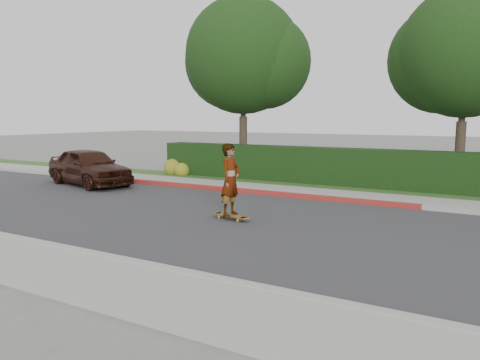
# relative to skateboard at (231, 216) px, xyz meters

# --- Properties ---
(ground) EXTENTS (120.00, 120.00, 0.00)m
(ground) POSITION_rel_skateboard_xyz_m (3.17, -0.16, -0.11)
(ground) COLOR slate
(ground) RESTS_ON ground
(road) EXTENTS (60.00, 8.00, 0.01)m
(road) POSITION_rel_skateboard_xyz_m (3.17, -0.16, -0.10)
(road) COLOR #2D2D30
(road) RESTS_ON ground
(curb_near) EXTENTS (60.00, 0.20, 0.15)m
(curb_near) POSITION_rel_skateboard_xyz_m (3.17, -4.26, -0.03)
(curb_near) COLOR #9E9E99
(curb_near) RESTS_ON ground
(sidewalk_near) EXTENTS (60.00, 1.60, 0.12)m
(sidewalk_near) POSITION_rel_skateboard_xyz_m (3.17, -5.16, -0.05)
(sidewalk_near) COLOR gray
(sidewalk_near) RESTS_ON ground
(curb_far) EXTENTS (60.00, 0.20, 0.15)m
(curb_far) POSITION_rel_skateboard_xyz_m (3.17, 3.94, -0.03)
(curb_far) COLOR #9E9E99
(curb_far) RESTS_ON ground
(curb_red_section) EXTENTS (12.00, 0.21, 0.15)m
(curb_red_section) POSITION_rel_skateboard_xyz_m (-1.83, 3.94, -0.03)
(curb_red_section) COLOR maroon
(curb_red_section) RESTS_ON ground
(sidewalk_far) EXTENTS (60.00, 1.60, 0.12)m
(sidewalk_far) POSITION_rel_skateboard_xyz_m (3.17, 4.84, -0.05)
(sidewalk_far) COLOR gray
(sidewalk_far) RESTS_ON ground
(planting_strip) EXTENTS (60.00, 1.60, 0.10)m
(planting_strip) POSITION_rel_skateboard_xyz_m (3.17, 6.44, -0.06)
(planting_strip) COLOR #2D4C1E
(planting_strip) RESTS_ON ground
(hedge) EXTENTS (15.00, 1.00, 1.50)m
(hedge) POSITION_rel_skateboard_xyz_m (0.17, 7.04, 0.64)
(hedge) COLOR black
(hedge) RESTS_ON ground
(flowering_shrub) EXTENTS (1.40, 1.00, 0.90)m
(flowering_shrub) POSITION_rel_skateboard_xyz_m (-6.84, 6.57, 0.23)
(flowering_shrub) COLOR #2D4C19
(flowering_shrub) RESTS_ON ground
(tree_left) EXTENTS (5.99, 5.21, 8.00)m
(tree_left) POSITION_rel_skateboard_xyz_m (-4.35, 8.52, 5.16)
(tree_left) COLOR #33261C
(tree_left) RESTS_ON ground
(tree_center) EXTENTS (5.66, 4.84, 7.44)m
(tree_center) POSITION_rel_skateboard_xyz_m (4.65, 9.02, 4.80)
(tree_center) COLOR #33261C
(tree_center) RESTS_ON ground
(skateboard) EXTENTS (1.25, 0.45, 0.11)m
(skateboard) POSITION_rel_skateboard_xyz_m (0.00, 0.00, 0.00)
(skateboard) COLOR gold
(skateboard) RESTS_ON ground
(skateboarder) EXTENTS (0.46, 0.69, 1.89)m
(skateboarder) POSITION_rel_skateboard_xyz_m (-0.00, 0.00, 0.96)
(skateboarder) COLOR white
(skateboarder) RESTS_ON skateboard
(car_maroon) EXTENTS (4.63, 2.78, 1.48)m
(car_maroon) POSITION_rel_skateboard_xyz_m (-8.08, 2.60, 0.63)
(car_maroon) COLOR #341910
(car_maroon) RESTS_ON ground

